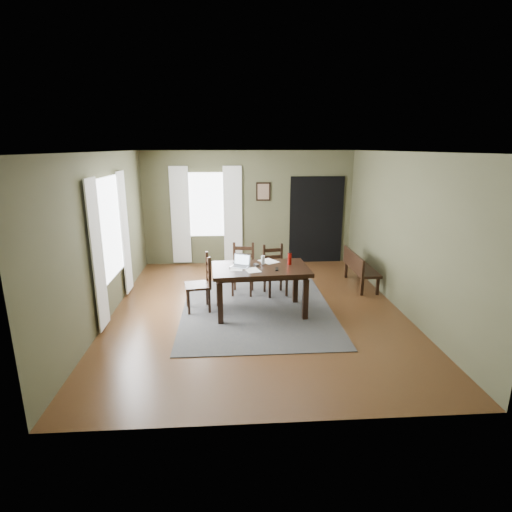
{
  "coord_description": "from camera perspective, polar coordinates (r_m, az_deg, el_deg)",
  "views": [
    {
      "loc": [
        -0.45,
        -6.52,
        2.77
      ],
      "look_at": [
        0.0,
        0.3,
        0.9
      ],
      "focal_mm": 28.0,
      "sensor_mm": 36.0,
      "label": 1
    }
  ],
  "objects": [
    {
      "name": "framed_picture",
      "position": [
        9.57,
        1.04,
        9.19
      ],
      "size": [
        0.34,
        0.03,
        0.44
      ],
      "color": "black",
      "rests_on": "ground"
    },
    {
      "name": "water_bottle",
      "position": [
        6.86,
        4.83,
        -0.34
      ],
      "size": [
        0.08,
        0.08,
        0.24
      ],
      "rotation": [
        0.0,
        0.0,
        -0.24
      ],
      "color": "#97110B",
      "rests_on": "dining_table"
    },
    {
      "name": "laptop",
      "position": [
        6.74,
        -2.19,
        -1.07
      ],
      "size": [
        0.37,
        0.33,
        0.2
      ],
      "rotation": [
        0.0,
        0.0,
        -0.41
      ],
      "color": "#B7B7BC",
      "rests_on": "dining_table"
    },
    {
      "name": "doorway_back",
      "position": [
        9.87,
        8.59,
        5.1
      ],
      "size": [
        1.3,
        0.03,
        2.1
      ],
      "color": "black",
      "rests_on": "ground"
    },
    {
      "name": "bench",
      "position": [
        8.41,
        14.45,
        -1.39
      ],
      "size": [
        0.41,
        1.26,
        0.71
      ],
      "rotation": [
        0.0,
        0.0,
        1.57
      ],
      "color": "black",
      "rests_on": "ground"
    },
    {
      "name": "computer_mouse",
      "position": [
        6.78,
        0.05,
        -1.28
      ],
      "size": [
        0.1,
        0.12,
        0.04
      ],
      "primitive_type": "cube",
      "rotation": [
        0.0,
        0.0,
        0.43
      ],
      "color": "#3F3F42",
      "rests_on": "dining_table"
    },
    {
      "name": "ground",
      "position": [
        7.1,
        0.16,
        -7.71
      ],
      "size": [
        5.0,
        6.0,
        0.01
      ],
      "color": "#492C16"
    },
    {
      "name": "chair_end",
      "position": [
        6.99,
        -7.9,
        -3.92
      ],
      "size": [
        0.5,
        0.5,
        0.99
      ],
      "rotation": [
        0.0,
        0.0,
        -1.41
      ],
      "color": "black",
      "rests_on": "rug"
    },
    {
      "name": "tv_remote",
      "position": [
        6.59,
        3.0,
        -1.87
      ],
      "size": [
        0.07,
        0.18,
        0.02
      ],
      "primitive_type": "cube",
      "rotation": [
        0.0,
        0.0,
        -0.12
      ],
      "color": "black",
      "rests_on": "dining_table"
    },
    {
      "name": "chair_back_right",
      "position": [
        7.7,
        2.69,
        -2.11
      ],
      "size": [
        0.49,
        0.49,
        0.95
      ],
      "rotation": [
        0.0,
        0.0,
        0.2
      ],
      "color": "black",
      "rests_on": "rug"
    },
    {
      "name": "window_left",
      "position": [
        7.14,
        -20.19,
        3.7
      ],
      "size": [
        0.01,
        1.3,
        1.7
      ],
      "color": "white",
      "rests_on": "ground"
    },
    {
      "name": "curtain_back_left",
      "position": [
        9.66,
        -10.74,
        5.68
      ],
      "size": [
        0.44,
        0.03,
        2.3
      ],
      "color": "silver",
      "rests_on": "ground"
    },
    {
      "name": "curtain_back_right",
      "position": [
        9.59,
        -3.33,
        5.86
      ],
      "size": [
        0.44,
        0.03,
        2.3
      ],
      "color": "silver",
      "rests_on": "ground"
    },
    {
      "name": "window_back",
      "position": [
        9.6,
        -7.09,
        7.28
      ],
      "size": [
        1.0,
        0.01,
        1.5
      ],
      "color": "white",
      "rests_on": "ground"
    },
    {
      "name": "curtain_left_near",
      "position": [
        6.42,
        -21.7,
        0.04
      ],
      "size": [
        0.03,
        0.48,
        2.3
      ],
      "color": "silver",
      "rests_on": "ground"
    },
    {
      "name": "paper_c",
      "position": [
        7.06,
        1.82,
        -0.74
      ],
      "size": [
        0.39,
        0.42,
        0.0
      ],
      "primitive_type": "cube",
      "rotation": [
        0.0,
        0.0,
        0.56
      ],
      "color": "white",
      "rests_on": "dining_table"
    },
    {
      "name": "rug",
      "position": [
        7.1,
        0.16,
        -7.62
      ],
      "size": [
        2.6,
        3.2,
        0.01
      ],
      "color": "#373737",
      "rests_on": "ground"
    },
    {
      "name": "dining_table",
      "position": [
        6.74,
        0.63,
        -2.42
      ],
      "size": [
        1.66,
        1.06,
        0.81
      ],
      "rotation": [
        0.0,
        0.0,
        0.06
      ],
      "color": "black",
      "rests_on": "rug"
    },
    {
      "name": "drinking_glass",
      "position": [
        6.88,
        1.0,
        -0.55
      ],
      "size": [
        0.08,
        0.08,
        0.15
      ],
      "primitive_type": "cylinder",
      "rotation": [
        0.0,
        0.0,
        -0.28
      ],
      "color": "silver",
      "rests_on": "dining_table"
    },
    {
      "name": "room_shell",
      "position": [
        6.61,
        0.17,
        6.89
      ],
      "size": [
        5.02,
        6.02,
        2.71
      ],
      "color": "#4A4A30",
      "rests_on": "ground"
    },
    {
      "name": "curtain_left_far",
      "position": [
        7.95,
        -18.22,
        3.14
      ],
      "size": [
        0.03,
        0.48,
        2.3
      ],
      "color": "silver",
      "rests_on": "ground"
    },
    {
      "name": "paper_a",
      "position": [
        6.63,
        -2.84,
        -1.83
      ],
      "size": [
        0.21,
        0.27,
        0.0
      ],
      "primitive_type": "cube",
      "rotation": [
        0.0,
        0.0,
        -0.03
      ],
      "color": "white",
      "rests_on": "dining_table"
    },
    {
      "name": "chair_back_left",
      "position": [
        7.73,
        -1.88,
        -1.91
      ],
      "size": [
        0.49,
        0.49,
        0.98
      ],
      "rotation": [
        0.0,
        0.0,
        -0.15
      ],
      "color": "black",
      "rests_on": "rug"
    },
    {
      "name": "paper_e",
      "position": [
        6.55,
        -0.52,
        -2.04
      ],
      "size": [
        0.29,
        0.34,
        0.0
      ],
      "primitive_type": "cube",
      "rotation": [
        0.0,
        0.0,
        0.3
      ],
      "color": "white",
      "rests_on": "dining_table"
    }
  ]
}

